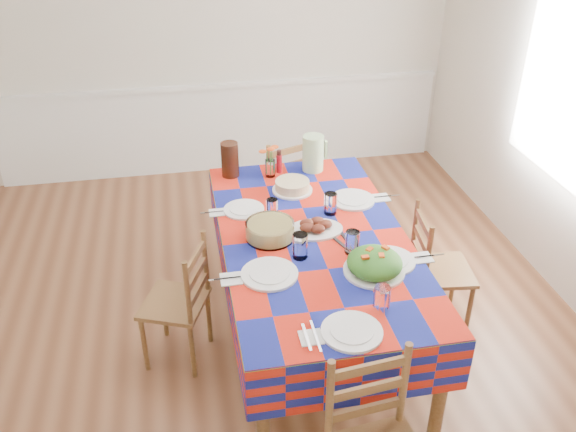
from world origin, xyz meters
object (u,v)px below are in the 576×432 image
(green_pitcher, at_px, (313,153))
(chair_right, at_px, (436,270))
(tea_pitcher, at_px, (230,159))
(meat_platter, at_px, (315,227))
(chair_left, at_px, (180,303))
(dining_table, at_px, (314,249))
(chair_far, at_px, (279,187))

(green_pitcher, xyz_separation_m, chair_right, (0.66, -0.90, -0.51))
(tea_pitcher, height_order, chair_right, tea_pitcher)
(meat_platter, bearing_deg, green_pitcher, 78.19)
(tea_pitcher, xyz_separation_m, chair_left, (-0.43, -0.94, -0.52))
(chair_left, height_order, chair_right, chair_right)
(tea_pitcher, height_order, chair_left, tea_pitcher)
(dining_table, relative_size, tea_pitcher, 8.27)
(green_pitcher, bearing_deg, chair_right, -53.73)
(chair_far, bearing_deg, chair_left, 36.21)
(meat_platter, distance_m, tea_pitcher, 0.97)
(meat_platter, distance_m, chair_left, 0.97)
(chair_left, bearing_deg, chair_far, 169.30)
(chair_right, bearing_deg, chair_left, 97.60)
(chair_left, distance_m, chair_right, 1.70)
(green_pitcher, bearing_deg, chair_left, -138.80)
(green_pitcher, distance_m, chair_right, 1.22)
(tea_pitcher, relative_size, chair_right, 0.28)
(green_pitcher, distance_m, tea_pitcher, 0.61)
(green_pitcher, height_order, tea_pitcher, green_pitcher)
(dining_table, relative_size, chair_far, 2.27)
(green_pitcher, relative_size, chair_right, 0.30)
(dining_table, distance_m, tea_pitcher, 1.03)
(dining_table, relative_size, chair_left, 2.40)
(dining_table, distance_m, green_pitcher, 0.95)
(meat_platter, height_order, chair_right, chair_right)
(dining_table, xyz_separation_m, green_pitcher, (0.19, 0.90, 0.23))
(green_pitcher, relative_size, chair_far, 0.29)
(dining_table, relative_size, green_pitcher, 7.88)
(chair_left, bearing_deg, dining_table, 112.98)
(chair_far, bearing_deg, chair_right, 100.88)
(meat_platter, xyz_separation_m, chair_left, (-0.87, -0.07, -0.42))
(tea_pitcher, bearing_deg, chair_far, 44.01)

